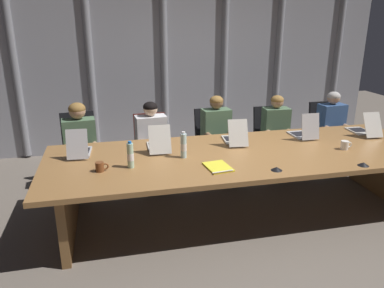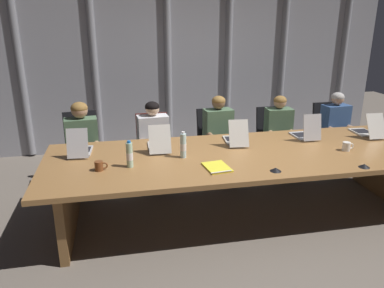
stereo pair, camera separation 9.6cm
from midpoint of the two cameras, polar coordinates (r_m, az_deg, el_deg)
name	(u,v)px [view 1 (the left image)]	position (r m, az deg, el deg)	size (l,w,h in m)	color
ground_plane	(241,213)	(4.39, 6.88, -10.40)	(12.92, 12.92, 0.00)	#6B6056
conference_table	(243,164)	(4.13, 7.20, -3.08)	(4.23, 1.44, 0.74)	olive
curtain_backdrop	(191,53)	(6.33, -0.55, 13.78)	(6.46, 0.17, 3.18)	#9999A0
laptop_left_end	(80,150)	(4.15, -17.43, -0.82)	(0.24, 0.43, 0.32)	#BCBCC1
laptop_left_mid	(159,144)	(4.16, -5.79, -0.02)	(0.25, 0.47, 0.31)	beige
laptop_center	(235,138)	(4.39, 5.89, 0.97)	(0.27, 0.48, 0.31)	beige
laptop_right_mid	(304,132)	(4.75, 16.16, 1.71)	(0.23, 0.40, 0.33)	#BCBCC1
laptop_right_end	(364,129)	(5.17, 24.23, 2.09)	(0.24, 0.50, 0.30)	beige
office_chair_left_end	(82,160)	(5.12, -16.94, -2.39)	(0.60, 0.61, 0.96)	black
office_chair_left_mid	(153,156)	(5.13, -6.57, -1.88)	(0.60, 0.60, 0.90)	#511E19
office_chair_center	(213,151)	(5.28, 2.74, -1.07)	(0.60, 0.60, 0.92)	black
office_chair_right_mid	(271,147)	(5.58, 11.48, -0.42)	(0.60, 0.60, 0.91)	black
office_chair_right_end	(326,142)	(5.99, 19.32, 0.29)	(0.60, 0.60, 0.93)	black
person_left_end	(80,142)	(4.88, -17.22, 0.26)	(0.44, 0.57, 1.14)	#4C6B4C
person_left_mid	(153,139)	(4.89, -6.58, 0.69)	(0.44, 0.57, 1.11)	silver
person_center	(218,134)	(5.05, 3.47, 1.57)	(0.42, 0.57, 1.15)	#4C6B4C
person_right_mid	(278,131)	(5.35, 12.44, 1.92)	(0.39, 0.56, 1.11)	#4C6B4C
person_right_end	(334,127)	(5.79, 20.47, 2.51)	(0.42, 0.57, 1.13)	#335184
water_bottle_primary	(184,146)	(3.87, -2.01, -0.29)	(0.06, 0.06, 0.28)	silver
water_bottle_secondary	(130,156)	(3.67, -10.13, -1.76)	(0.07, 0.07, 0.27)	#ADD1B2
coffee_mug_near	(100,167)	(3.66, -14.58, -3.39)	(0.13, 0.08, 0.09)	brown
coffee_mug_far	(345,145)	(4.46, 21.75, -0.16)	(0.13, 0.08, 0.10)	white
conference_mic_left_side	(277,169)	(3.66, 12.05, -3.70)	(0.11, 0.11, 0.04)	black
conference_mic_middle	(363,164)	(4.04, 24.08, -2.81)	(0.11, 0.11, 0.04)	black
spiral_notepad	(218,167)	(3.64, 3.26, -3.54)	(0.26, 0.33, 0.03)	yellow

